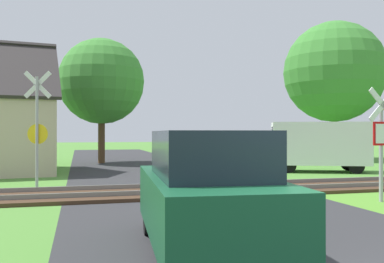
% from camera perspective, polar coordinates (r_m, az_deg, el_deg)
% --- Properties ---
extents(road_asphalt, '(6.74, 80.00, 0.01)m').
position_cam_1_polar(road_asphalt, '(6.85, 11.85, -14.98)').
color(road_asphalt, '#2D2D30').
rests_on(road_asphalt, ground).
extents(rail_track, '(60.00, 2.60, 0.22)m').
position_cam_1_polar(rail_track, '(12.55, -1.04, -7.96)').
color(rail_track, '#422D1E').
rests_on(rail_track, ground).
extents(stop_sign_near, '(0.88, 0.16, 2.90)m').
position_cam_1_polar(stop_sign_near, '(11.85, 23.99, -0.70)').
color(stop_sign_near, '#9E9EA5').
rests_on(stop_sign_near, ground).
extents(crossing_sign_far, '(0.86, 0.25, 3.71)m').
position_cam_1_polar(crossing_sign_far, '(14.26, -19.94, 0.93)').
color(crossing_sign_far, '#9E9EA5').
rests_on(crossing_sign_far, ground).
extents(tree_far, '(6.58, 6.58, 9.07)m').
position_cam_1_polar(tree_far, '(29.87, 18.44, 7.53)').
color(tree_far, '#513823').
rests_on(tree_far, ground).
extents(tree_center, '(4.97, 4.97, 7.25)m').
position_cam_1_polar(tree_center, '(25.58, -11.97, 6.53)').
color(tree_center, '#513823').
rests_on(tree_center, ground).
extents(mail_truck, '(5.23, 3.61, 2.24)m').
position_cam_1_polar(mail_truck, '(20.14, 16.11, -1.66)').
color(mail_truck, white).
rests_on(mail_truck, ground).
extents(parked_car, '(1.96, 4.12, 1.78)m').
position_cam_1_polar(parked_car, '(6.17, 1.92, -8.18)').
color(parked_car, '#144C2D').
rests_on(parked_car, ground).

